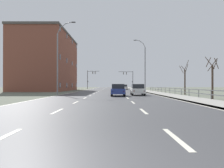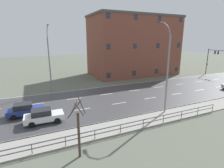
# 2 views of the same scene
# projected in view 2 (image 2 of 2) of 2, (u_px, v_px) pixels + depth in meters

# --- Properties ---
(ground_plane) EXTENTS (160.00, 160.00, 0.12)m
(ground_plane) POSITION_uv_depth(u_px,v_px,m) (179.00, 89.00, 32.93)
(ground_plane) COLOR #5B6051
(road_asphalt_strip) EXTENTS (14.00, 120.00, 0.03)m
(road_asphalt_strip) POSITION_uv_depth(u_px,v_px,m) (222.00, 82.00, 37.75)
(road_asphalt_strip) COLOR #3D3D3F
(road_asphalt_strip) RESTS_ON ground
(guardrail) EXTENTS (0.07, 39.36, 1.00)m
(guardrail) POSITION_uv_depth(u_px,v_px,m) (49.00, 143.00, 14.46)
(guardrail) COLOR #515459
(guardrail) RESTS_ON ground
(street_lamp_midground) EXTENTS (2.48, 0.24, 10.99)m
(street_lamp_midground) POSITION_uv_depth(u_px,v_px,m) (167.00, 70.00, 21.01)
(street_lamp_midground) COLOR slate
(street_lamp_midground) RESTS_ON ground
(street_lamp_left_bank) EXTENTS (2.80, 0.24, 11.02)m
(street_lamp_left_bank) POSITION_uv_depth(u_px,v_px,m) (49.00, 61.00, 29.38)
(street_lamp_left_bank) COLOR slate
(street_lamp_left_bank) RESTS_ON ground
(traffic_signal_left) EXTENTS (4.17, 0.36, 6.49)m
(traffic_signal_left) POSITION_uv_depth(u_px,v_px,m) (211.00, 58.00, 44.82)
(traffic_signal_left) COLOR #38383A
(traffic_signal_left) RESTS_ON ground
(car_near_left) EXTENTS (1.92, 4.14, 1.57)m
(car_near_left) POSITION_uv_depth(u_px,v_px,m) (25.00, 109.00, 21.12)
(car_near_left) COLOR navy
(car_near_left) RESTS_ON ground
(car_distant) EXTENTS (1.94, 4.16, 1.57)m
(car_distant) POSITION_uv_depth(u_px,v_px,m) (43.00, 116.00, 19.40)
(car_distant) COLOR silver
(car_distant) RESTS_ON ground
(brick_building) EXTENTS (11.64, 21.77, 14.50)m
(brick_building) POSITION_uv_depth(u_px,v_px,m) (134.00, 46.00, 45.20)
(brick_building) COLOR brown
(brick_building) RESTS_ON ground
(bare_tree_mid) EXTENTS (1.26, 1.28, 5.18)m
(bare_tree_mid) POSITION_uv_depth(u_px,v_px,m) (79.00, 131.00, 13.40)
(bare_tree_mid) COLOR #423328
(bare_tree_mid) RESTS_ON ground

